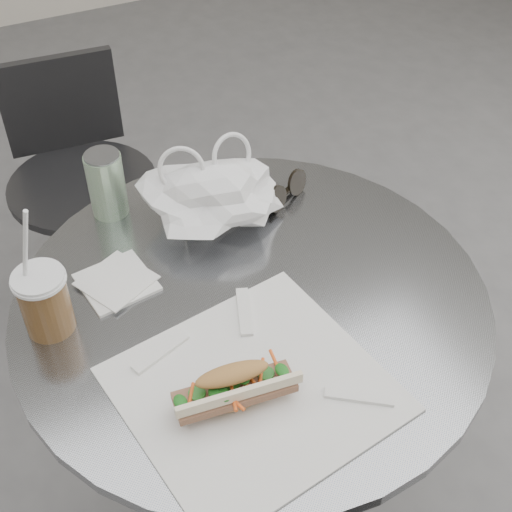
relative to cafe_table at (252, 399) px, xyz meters
name	(u,v)px	position (x,y,z in m)	size (l,w,h in m)	color
cafe_table	(252,399)	(0.00, 0.00, 0.00)	(0.76, 0.76, 0.74)	slate
chair_far	(88,214)	(-0.10, 0.83, -0.14)	(0.38, 0.39, 0.72)	#29292B
sandwich_paper	(254,389)	(-0.07, -0.16, 0.28)	(0.35, 0.33, 0.00)	white
banh_mi	(234,388)	(-0.11, -0.17, 0.31)	(0.21, 0.10, 0.07)	#B78045
iced_coffee	(44,301)	(-0.30, 0.08, 0.33)	(0.08, 0.08, 0.23)	brown
sunglasses	(286,192)	(0.16, 0.19, 0.29)	(0.11, 0.07, 0.05)	black
plastic_bag	(213,197)	(0.02, 0.19, 0.33)	(0.23, 0.17, 0.11)	white
napkin_stack	(117,282)	(-0.18, 0.12, 0.28)	(0.14, 0.14, 0.01)	white
drink_can	(106,184)	(-0.14, 0.30, 0.34)	(0.06, 0.06, 0.12)	#64A15E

